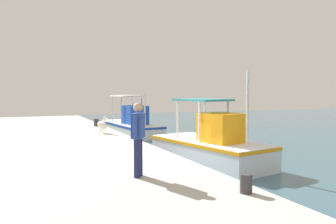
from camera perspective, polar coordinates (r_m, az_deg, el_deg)
The scene contains 6 objects.
fishing_boat_nearest at distance 22.21m, azimuth -6.16°, elevation -2.11°, with size 6.42×2.52×2.61m.
fishing_boat_second at distance 13.26m, azimuth 7.16°, elevation -5.65°, with size 5.36×2.99×3.48m.
pelican at distance 16.50m, azimuth -10.81°, elevation -2.07°, with size 0.97×0.50×0.82m.
fisherman_standing at distance 8.00m, azimuth -4.96°, elevation -3.92°, with size 0.55×0.43×1.71m.
mooring_bollard_nearest at distance 19.89m, azimuth -11.78°, elevation -1.70°, with size 0.26×0.26×0.41m, color #333338.
mooring_bollard_second at distance 7.01m, azimuth 12.76°, elevation -11.46°, with size 0.24×0.24×0.37m, color #333338.
Camera 1 is at (10.46, -4.48, 2.79)m, focal length 36.89 mm.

